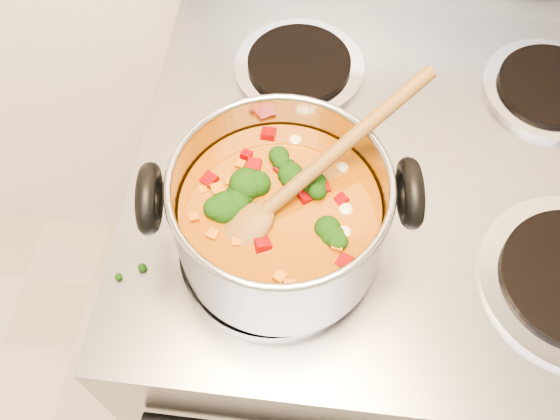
{
  "coord_description": "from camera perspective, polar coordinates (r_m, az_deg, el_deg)",
  "views": [
    {
      "loc": [
        -0.16,
        0.69,
        1.57
      ],
      "look_at": [
        -0.2,
        1.02,
        1.01
      ],
      "focal_mm": 40.0,
      "sensor_mm": 36.0,
      "label": 1
    }
  ],
  "objects": [
    {
      "name": "wooden_spoon",
      "position": [
        0.64,
        1.23,
        2.05
      ],
      "size": [
        0.22,
        0.22,
        0.1
      ],
      "rotation": [
        0.0,
        0.0,
        0.76
      ],
      "color": "brown",
      "rests_on": "stockpot"
    },
    {
      "name": "electric_range",
      "position": [
        1.21,
        8.71,
        -8.09
      ],
      "size": [
        0.73,
        0.66,
        1.08
      ],
      "color": "gray",
      "rests_on": "ground"
    },
    {
      "name": "stockpot",
      "position": [
        0.67,
        -0.07,
        -0.56
      ],
      "size": [
        0.29,
        0.23,
        0.14
      ],
      "rotation": [
        0.0,
        0.0,
        0.14
      ],
      "color": "#A6A6AE",
      "rests_on": "electric_range"
    },
    {
      "name": "cooktop_crumbs",
      "position": [
        0.71,
        -0.07,
        -6.04
      ],
      "size": [
        0.17,
        0.31,
        0.01
      ],
      "color": "black",
      "rests_on": "electric_range"
    }
  ]
}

